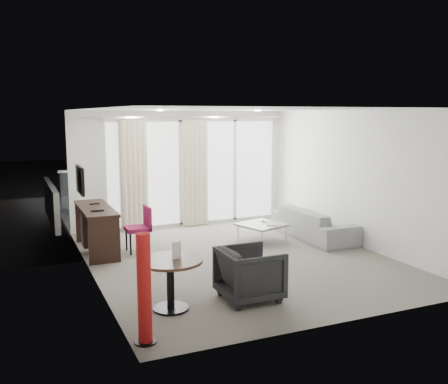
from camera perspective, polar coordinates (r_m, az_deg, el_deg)
name	(u,v)px	position (r m, az deg, el deg)	size (l,w,h in m)	color
floor	(237,258)	(8.89, 1.55, -7.58)	(5.00, 6.00, 0.00)	#666257
ceiling	(238,109)	(8.52, 1.62, 9.43)	(5.00, 6.00, 0.00)	white
wall_left	(90,195)	(7.90, -15.09, -0.30)	(0.00, 6.00, 2.60)	silver
wall_right	(356,178)	(9.92, 14.80, 1.54)	(0.00, 6.00, 2.60)	silver
wall_front	(345,219)	(6.06, 13.66, -2.97)	(5.00, 0.00, 2.60)	silver
window_panel	(195,172)	(11.47, -3.36, 2.28)	(4.00, 0.02, 2.38)	white
window_frame	(195,172)	(11.46, -3.34, 2.27)	(4.10, 0.06, 2.44)	white
curtain_left	(134,176)	(10.91, -10.24, 1.81)	(0.60, 0.20, 2.38)	beige
curtain_right	(195,173)	(11.30, -3.31, 2.18)	(0.60, 0.20, 2.38)	beige
curtain_track	(184,117)	(11.14, -4.59, 8.51)	(4.80, 0.04, 0.04)	#B2B2B7
downlight_a	(160,110)	(9.71, -7.33, 9.24)	(0.12, 0.12, 0.02)	#FFE0B2
downlight_b	(258,111)	(10.49, 3.90, 9.26)	(0.12, 0.12, 0.02)	#FFE0B2
desk	(96,229)	(9.51, -14.39, -4.17)	(0.55, 1.77, 0.83)	black
tv	(80,180)	(9.32, -16.15, 1.33)	(0.05, 0.80, 0.50)	black
desk_chair	(138,229)	(9.33, -9.86, -4.22)	(0.46, 0.43, 0.85)	maroon
round_table	(170,285)	(6.60, -6.13, -10.47)	(0.84, 0.84, 0.67)	#3B271A
menu_card	(177,255)	(6.50, -5.44, -7.22)	(0.12, 0.02, 0.22)	white
red_lamp	(144,289)	(5.63, -9.10, -10.89)	(0.25, 0.25, 1.25)	#9E1412
tub_armchair	(250,274)	(6.91, 2.98, -9.32)	(0.77, 0.80, 0.72)	black
coffee_table	(262,233)	(9.99, 4.34, -4.66)	(0.81, 0.81, 0.36)	gray
remote	(264,222)	(10.11, 4.63, -3.47)	(0.05, 0.16, 0.02)	black
magazine	(271,225)	(9.90, 5.45, -3.74)	(0.23, 0.30, 0.02)	gray
sofa	(314,223)	(10.41, 10.22, -3.52)	(2.10, 0.82, 0.61)	gray
terrace_slab	(175,214)	(13.09, -5.59, -2.51)	(5.60, 3.00, 0.12)	#4D4D50
rattan_chair_a	(207,192)	(13.71, -2.01, -0.02)	(0.54, 0.54, 0.79)	brown
rattan_chair_b	(238,191)	(13.84, 1.58, 0.06)	(0.54, 0.54, 0.79)	brown
rattan_table	(225,204)	(12.57, 0.09, -1.42)	(0.54, 0.54, 0.54)	brown
balustrade	(159,185)	(14.36, -7.40, 0.74)	(5.50, 0.06, 1.05)	#B2B2B7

